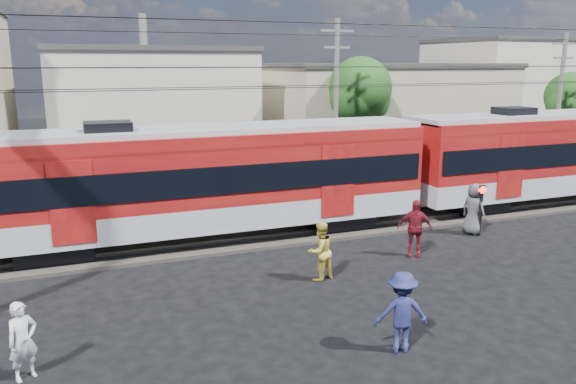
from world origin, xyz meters
name	(u,v)px	position (x,y,z in m)	size (l,w,h in m)	color
ground	(378,323)	(0.00, 0.00, 0.00)	(120.00, 120.00, 0.00)	black
track_bed	(272,233)	(0.00, 8.00, 0.06)	(70.00, 3.40, 0.12)	#2D2823
rail_near	(278,235)	(0.00, 7.25, 0.18)	(70.00, 0.12, 0.12)	#59544C
rail_far	(265,224)	(0.00, 8.75, 0.18)	(70.00, 0.12, 0.12)	#59544C
commuter_train	(212,176)	(-2.25, 8.00, 2.40)	(50.30, 3.08, 4.17)	black
catenary	(4,104)	(-8.65, 8.00, 5.14)	(70.00, 9.30, 7.52)	black
building_midwest	(147,104)	(-2.00, 27.00, 3.66)	(12.24, 12.24, 7.30)	beige
building_mideast	(382,108)	(14.00, 24.00, 3.16)	(16.32, 10.20, 6.30)	tan
building_east	(500,88)	(28.00, 28.00, 4.16)	(10.20, 10.20, 8.30)	beige
utility_pole_mid	(336,99)	(6.00, 15.00, 4.53)	(1.80, 0.24, 8.50)	slate
utility_pole_east	(559,99)	(20.00, 14.00, 4.28)	(1.80, 0.24, 8.00)	slate
tree_near	(362,92)	(9.19, 18.09, 4.66)	(3.82, 3.64, 6.72)	#382619
tree_far	(570,99)	(24.19, 17.09, 3.99)	(3.36, 3.12, 5.76)	#382619
pedestrian_a	(23,341)	(-8.04, 0.44, 0.84)	(0.61, 0.40, 1.68)	silver
pedestrian_b	(320,251)	(-0.16, 3.19, 0.90)	(0.87, 0.68, 1.79)	gold
pedestrian_c	(401,312)	(-0.23, -1.35, 0.94)	(1.21, 0.70, 1.88)	navy
pedestrian_d	(415,228)	(3.64, 3.98, 0.97)	(1.14, 0.48, 1.95)	maroon
pedestrian_e	(473,209)	(7.11, 5.30, 0.98)	(0.96, 0.62, 1.96)	#515257
car_silver	(569,163)	(20.02, 12.79, 0.65)	(1.54, 3.83, 1.31)	silver
crossing_signal	(481,201)	(7.23, 5.04, 1.35)	(0.28, 0.28, 1.94)	black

